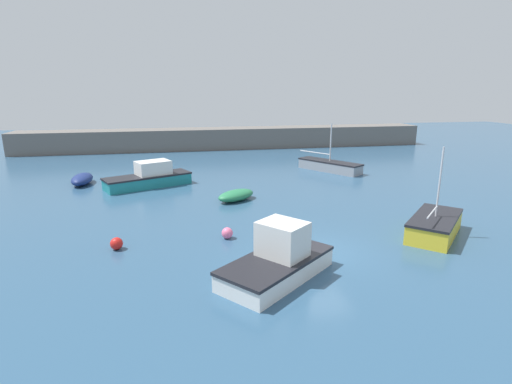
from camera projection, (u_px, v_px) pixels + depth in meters
ground_plane at (322, 254)px, 17.81m from camera, size 120.00×120.00×0.20m
harbor_breakwater at (228, 138)px, 48.07m from camera, size 47.86×3.88×2.40m
open_tender_yellow at (82, 179)px, 30.08m from camera, size 1.49×3.10×0.80m
sailboat_short_mast at (435, 226)px, 19.60m from camera, size 4.37×4.35×4.42m
sailboat_twin_hulled at (330, 166)px, 34.86m from camera, size 4.47×5.76×4.15m
cabin_cruiser_white at (150, 177)px, 29.40m from camera, size 6.50×4.38×1.87m
motorboat_with_cabin at (278, 260)px, 15.30m from camera, size 5.19×4.83×2.15m
rowboat_blue_near at (236, 195)px, 25.77m from camera, size 3.07×2.68×0.70m
mooring_buoy_pink at (227, 233)px, 19.30m from camera, size 0.55×0.55×0.55m
mooring_buoy_red at (117, 244)px, 17.99m from camera, size 0.56×0.56×0.56m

